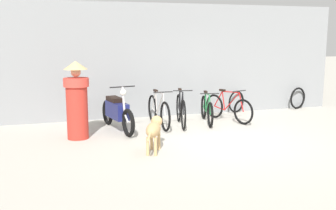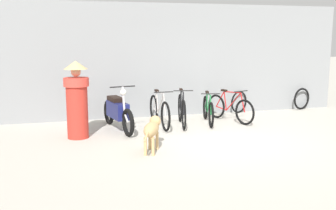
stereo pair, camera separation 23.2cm
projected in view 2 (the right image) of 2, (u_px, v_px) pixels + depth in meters
ground_plane at (224, 141)px, 8.14m from camera, size 60.00×60.00×0.00m
shop_wall_back at (181, 60)px, 10.75m from camera, size 9.48×0.20×3.03m
bicycle_0 at (159, 111)px, 9.48m from camera, size 0.46×1.77×0.90m
bicycle_1 at (182, 110)px, 9.56m from camera, size 0.49×1.63×0.92m
bicycle_2 at (208, 110)px, 9.84m from camera, size 0.53×1.62×0.81m
bicycle_3 at (230, 108)px, 10.04m from camera, size 0.65×1.59×0.83m
motorcycle at (118, 111)px, 9.08m from camera, size 0.58×1.96×1.07m
stray_dog at (152, 129)px, 7.37m from camera, size 0.57×1.08×0.62m
person_in_robes at (77, 99)px, 8.30m from camera, size 0.75×0.75×1.65m
spare_tire_left at (239, 102)px, 11.17m from camera, size 0.60×0.28×0.63m
spare_tire_right at (302, 99)px, 11.70m from camera, size 0.64×0.23×0.65m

